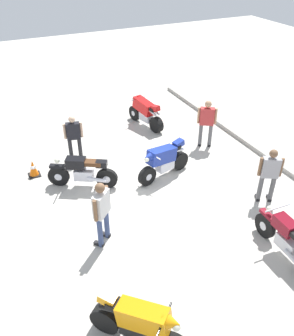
{
  "coord_description": "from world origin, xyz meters",
  "views": [
    {
      "loc": [
        7.58,
        -3.52,
        6.42
      ],
      "look_at": [
        -0.19,
        0.14,
        0.75
      ],
      "focal_mm": 38.52,
      "sensor_mm": 36.0,
      "label": 1
    }
  ],
  "objects_px": {
    "motorcycle_maroon_cruiser": "(287,239)",
    "motorcycle_red_sportbike": "(145,112)",
    "motorcycle_blue_sportbike": "(164,160)",
    "motorcycle_orange_sportbike": "(139,322)",
    "motorcycle_black_cruiser": "(82,172)",
    "person_in_black_shirt": "(74,136)",
    "person_in_white_shirt": "(102,209)",
    "person_in_gray_shirt": "(269,173)",
    "person_in_red_shirt": "(207,121)",
    "traffic_cone": "(33,168)"
  },
  "relations": [
    {
      "from": "motorcycle_maroon_cruiser",
      "to": "person_in_white_shirt",
      "type": "xyz_separation_m",
      "value": [
        -2.25,
        -3.65,
        0.49
      ]
    },
    {
      "from": "motorcycle_maroon_cruiser",
      "to": "motorcycle_red_sportbike",
      "type": "distance_m",
      "value": 7.56
    },
    {
      "from": "motorcycle_orange_sportbike",
      "to": "motorcycle_blue_sportbike",
      "type": "bearing_deg",
      "value": 106.63
    },
    {
      "from": "motorcycle_black_cruiser",
      "to": "person_in_white_shirt",
      "type": "height_order",
      "value": "person_in_white_shirt"
    },
    {
      "from": "motorcycle_blue_sportbike",
      "to": "motorcycle_black_cruiser",
      "type": "distance_m",
      "value": 2.46
    },
    {
      "from": "motorcycle_red_sportbike",
      "to": "person_in_red_shirt",
      "type": "xyz_separation_m",
      "value": [
        2.36,
        1.23,
        0.39
      ]
    },
    {
      "from": "person_in_black_shirt",
      "to": "person_in_white_shirt",
      "type": "height_order",
      "value": "person_in_white_shirt"
    },
    {
      "from": "person_in_white_shirt",
      "to": "person_in_black_shirt",
      "type": "bearing_deg",
      "value": -49.51
    },
    {
      "from": "motorcycle_red_sportbike",
      "to": "traffic_cone",
      "type": "relative_size",
      "value": 3.66
    },
    {
      "from": "person_in_red_shirt",
      "to": "traffic_cone",
      "type": "distance_m",
      "value": 5.93
    },
    {
      "from": "motorcycle_maroon_cruiser",
      "to": "person_in_red_shirt",
      "type": "xyz_separation_m",
      "value": [
        -5.2,
        1.16,
        0.46
      ]
    },
    {
      "from": "motorcycle_maroon_cruiser",
      "to": "person_in_white_shirt",
      "type": "height_order",
      "value": "person_in_white_shirt"
    },
    {
      "from": "person_in_gray_shirt",
      "to": "motorcycle_blue_sportbike",
      "type": "bearing_deg",
      "value": 70.26
    },
    {
      "from": "person_in_gray_shirt",
      "to": "person_in_red_shirt",
      "type": "bearing_deg",
      "value": 25.76
    },
    {
      "from": "person_in_black_shirt",
      "to": "traffic_cone",
      "type": "height_order",
      "value": "person_in_black_shirt"
    },
    {
      "from": "motorcycle_red_sportbike",
      "to": "motorcycle_maroon_cruiser",
      "type": "bearing_deg",
      "value": 167.13
    },
    {
      "from": "motorcycle_maroon_cruiser",
      "to": "motorcycle_black_cruiser",
      "type": "xyz_separation_m",
      "value": [
        -4.68,
        -3.44,
        0.0
      ]
    },
    {
      "from": "person_in_gray_shirt",
      "to": "person_in_black_shirt",
      "type": "bearing_deg",
      "value": 72.12
    },
    {
      "from": "person_in_gray_shirt",
      "to": "traffic_cone",
      "type": "relative_size",
      "value": 3.14
    },
    {
      "from": "motorcycle_blue_sportbike",
      "to": "traffic_cone",
      "type": "bearing_deg",
      "value": -41.58
    },
    {
      "from": "motorcycle_blue_sportbike",
      "to": "motorcycle_orange_sportbike",
      "type": "relative_size",
      "value": 1.21
    },
    {
      "from": "motorcycle_black_cruiser",
      "to": "person_in_black_shirt",
      "type": "xyz_separation_m",
      "value": [
        -1.6,
        0.23,
        0.36
      ]
    },
    {
      "from": "motorcycle_red_sportbike",
      "to": "motorcycle_orange_sportbike",
      "type": "xyz_separation_m",
      "value": [
        8.07,
        -3.88,
        0.0
      ]
    },
    {
      "from": "motorcycle_red_sportbike",
      "to": "person_in_white_shirt",
      "type": "relative_size",
      "value": 1.11
    },
    {
      "from": "motorcycle_maroon_cruiser",
      "to": "person_in_red_shirt",
      "type": "distance_m",
      "value": 5.35
    },
    {
      "from": "person_in_gray_shirt",
      "to": "traffic_cone",
      "type": "xyz_separation_m",
      "value": [
        -4.07,
        -5.66,
        -0.69
      ]
    },
    {
      "from": "person_in_gray_shirt",
      "to": "person_in_white_shirt",
      "type": "bearing_deg",
      "value": 113.77
    },
    {
      "from": "motorcycle_black_cruiser",
      "to": "person_in_white_shirt",
      "type": "xyz_separation_m",
      "value": [
        2.44,
        -0.22,
        0.49
      ]
    },
    {
      "from": "person_in_black_shirt",
      "to": "motorcycle_maroon_cruiser",
      "type": "bearing_deg",
      "value": 39.41
    },
    {
      "from": "motorcycle_red_sportbike",
      "to": "person_in_red_shirt",
      "type": "height_order",
      "value": "person_in_red_shirt"
    },
    {
      "from": "motorcycle_black_cruiser",
      "to": "traffic_cone",
      "type": "height_order",
      "value": "motorcycle_black_cruiser"
    },
    {
      "from": "person_in_gray_shirt",
      "to": "person_in_red_shirt",
      "type": "xyz_separation_m",
      "value": [
        -3.36,
        0.18,
        0.04
      ]
    },
    {
      "from": "motorcycle_blue_sportbike",
      "to": "person_in_black_shirt",
      "type": "bearing_deg",
      "value": -60.37
    },
    {
      "from": "person_in_black_shirt",
      "to": "traffic_cone",
      "type": "bearing_deg",
      "value": -63.15
    },
    {
      "from": "motorcycle_blue_sportbike",
      "to": "traffic_cone",
      "type": "distance_m",
      "value": 4.06
    },
    {
      "from": "motorcycle_red_sportbike",
      "to": "traffic_cone",
      "type": "height_order",
      "value": "motorcycle_red_sportbike"
    },
    {
      "from": "motorcycle_orange_sportbike",
      "to": "traffic_cone",
      "type": "bearing_deg",
      "value": 145.16
    },
    {
      "from": "motorcycle_orange_sportbike",
      "to": "motorcycle_red_sportbike",
      "type": "bearing_deg",
      "value": 113.0
    },
    {
      "from": "person_in_gray_shirt",
      "to": "person_in_black_shirt",
      "type": "xyz_separation_m",
      "value": [
        -4.44,
        -4.19,
        -0.07
      ]
    },
    {
      "from": "person_in_black_shirt",
      "to": "traffic_cone",
      "type": "distance_m",
      "value": 1.64
    },
    {
      "from": "motorcycle_black_cruiser",
      "to": "traffic_cone",
      "type": "bearing_deg",
      "value": -14.73
    },
    {
      "from": "motorcycle_maroon_cruiser",
      "to": "motorcycle_red_sportbike",
      "type": "relative_size",
      "value": 1.08
    },
    {
      "from": "motorcycle_blue_sportbike",
      "to": "motorcycle_black_cruiser",
      "type": "bearing_deg",
      "value": -28.52
    },
    {
      "from": "motorcycle_red_sportbike",
      "to": "motorcycle_black_cruiser",
      "type": "bearing_deg",
      "value": 117.12
    },
    {
      "from": "person_in_black_shirt",
      "to": "person_in_white_shirt",
      "type": "relative_size",
      "value": 0.9
    },
    {
      "from": "motorcycle_maroon_cruiser",
      "to": "motorcycle_orange_sportbike",
      "type": "xyz_separation_m",
      "value": [
        0.51,
        -3.95,
        0.07
      ]
    },
    {
      "from": "motorcycle_orange_sportbike",
      "to": "person_in_red_shirt",
      "type": "distance_m",
      "value": 7.67
    },
    {
      "from": "motorcycle_red_sportbike",
      "to": "motorcycle_orange_sportbike",
      "type": "bearing_deg",
      "value": 140.95
    },
    {
      "from": "motorcycle_blue_sportbike",
      "to": "person_in_black_shirt",
      "type": "relative_size",
      "value": 1.23
    },
    {
      "from": "person_in_gray_shirt",
      "to": "motorcycle_maroon_cruiser",
      "type": "bearing_deg",
      "value": -179.42
    }
  ]
}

